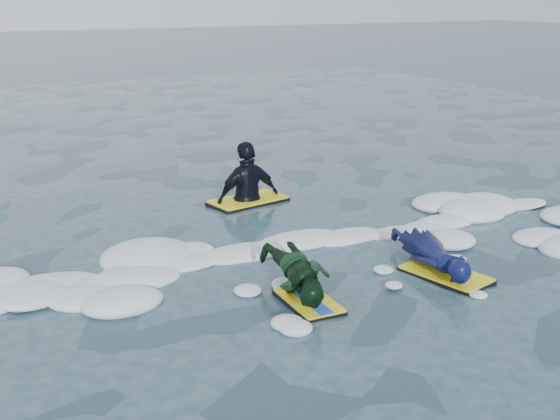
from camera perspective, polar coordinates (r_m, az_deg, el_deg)
The scene contains 5 objects.
ground at distance 7.63m, azimuth -1.34°, elevation -8.17°, with size 120.00×120.00×0.00m, color #182C39.
foam_band at distance 8.49m, azimuth -4.35°, elevation -5.47°, with size 12.00×3.10×0.30m, color white, non-canonical shape.
prone_woman_unit at distance 8.74m, azimuth 12.45°, elevation -3.68°, with size 0.89×1.68×0.41m.
prone_child_unit at distance 7.80m, azimuth 1.69°, elevation -5.41°, with size 0.93×1.45×0.53m.
waiting_rider_unit at distance 11.32m, azimuth -2.61°, elevation 0.89°, with size 1.36×0.92×1.88m.
Camera 1 is at (-2.94, -6.23, 3.28)m, focal length 45.00 mm.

